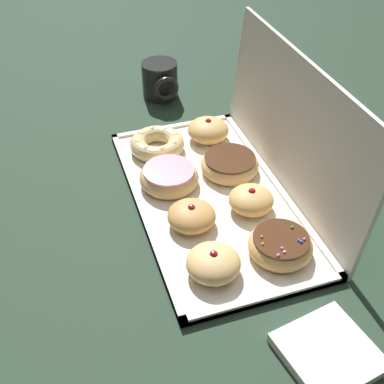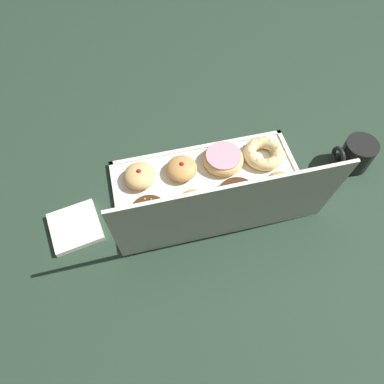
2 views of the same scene
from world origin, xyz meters
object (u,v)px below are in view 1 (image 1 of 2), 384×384
(cruller_donut_0, at_px, (157,143))
(napkin_stack, at_px, (328,353))
(jelly_filled_donut_4, at_px, (208,130))
(coffee_mug, at_px, (160,80))
(pink_frosted_donut_1, at_px, (169,177))
(sprinkle_donut_7, at_px, (280,245))
(donut_box, at_px, (210,198))
(jelly_filled_donut_2, at_px, (192,216))
(jelly_filled_donut_6, at_px, (251,200))
(jelly_filled_donut_3, at_px, (213,263))
(chocolate_frosted_donut_5, at_px, (230,164))

(cruller_donut_0, bearing_deg, napkin_stack, 10.43)
(jelly_filled_donut_4, distance_m, coffee_mug, 0.24)
(pink_frosted_donut_1, distance_m, sprinkle_donut_7, 0.26)
(donut_box, bearing_deg, jelly_filled_donut_2, -42.94)
(pink_frosted_donut_1, xyz_separation_m, coffee_mug, (-0.36, 0.08, 0.02))
(pink_frosted_donut_1, bearing_deg, jelly_filled_donut_6, 46.74)
(jelly_filled_donut_2, relative_size, jelly_filled_donut_6, 1.04)
(jelly_filled_donut_3, relative_size, jelly_filled_donut_4, 0.99)
(chocolate_frosted_donut_5, bearing_deg, coffee_mug, -172.77)
(jelly_filled_donut_4, bearing_deg, donut_box, -18.21)
(cruller_donut_0, relative_size, jelly_filled_donut_3, 1.31)
(pink_frosted_donut_1, relative_size, jelly_filled_donut_6, 1.40)
(jelly_filled_donut_2, relative_size, napkin_stack, 0.70)
(jelly_filled_donut_3, distance_m, chocolate_frosted_donut_5, 0.27)
(pink_frosted_donut_1, relative_size, chocolate_frosted_donut_5, 0.99)
(cruller_donut_0, distance_m, napkin_stack, 0.55)
(jelly_filled_donut_2, bearing_deg, sprinkle_donut_7, 46.61)
(jelly_filled_donut_3, xyz_separation_m, jelly_filled_donut_4, (-0.36, 0.12, 0.00))
(jelly_filled_donut_4, relative_size, chocolate_frosted_donut_5, 0.77)
(donut_box, height_order, jelly_filled_donut_4, jelly_filled_donut_4)
(jelly_filled_donut_3, height_order, jelly_filled_donut_6, same)
(jelly_filled_donut_4, xyz_separation_m, napkin_stack, (0.55, -0.02, -0.03))
(chocolate_frosted_donut_5, bearing_deg, sprinkle_donut_7, -0.70)
(jelly_filled_donut_3, xyz_separation_m, sprinkle_donut_7, (-0.01, 0.12, -0.00))
(jelly_filled_donut_2, height_order, sprinkle_donut_7, jelly_filled_donut_2)
(sprinkle_donut_7, bearing_deg, coffee_mug, -175.90)
(napkin_stack, bearing_deg, jelly_filled_donut_4, 178.16)
(cruller_donut_0, xyz_separation_m, chocolate_frosted_donut_5, (0.12, 0.12, -0.00))
(jelly_filled_donut_3, xyz_separation_m, jelly_filled_donut_6, (-0.12, 0.12, -0.00))
(pink_frosted_donut_1, height_order, jelly_filled_donut_3, jelly_filled_donut_3)
(cruller_donut_0, relative_size, chocolate_frosted_donut_5, 0.99)
(donut_box, relative_size, sprinkle_donut_7, 4.78)
(jelly_filled_donut_6, height_order, coffee_mug, coffee_mug)
(jelly_filled_donut_2, xyz_separation_m, jelly_filled_donut_4, (-0.25, 0.12, 0.00))
(pink_frosted_donut_1, height_order, jelly_filled_donut_4, jelly_filled_donut_4)
(cruller_donut_0, distance_m, jelly_filled_donut_6, 0.26)
(donut_box, relative_size, jelly_filled_donut_3, 5.89)
(chocolate_frosted_donut_5, distance_m, jelly_filled_donut_6, 0.12)
(donut_box, relative_size, jelly_filled_donut_4, 5.81)
(cruller_donut_0, relative_size, sprinkle_donut_7, 1.06)
(sprinkle_donut_7, bearing_deg, donut_box, -161.10)
(jelly_filled_donut_4, bearing_deg, cruller_donut_0, -86.01)
(cruller_donut_0, relative_size, jelly_filled_donut_6, 1.40)
(jelly_filled_donut_3, bearing_deg, jelly_filled_donut_4, 161.61)
(jelly_filled_donut_6, distance_m, napkin_stack, 0.31)
(jelly_filled_donut_3, relative_size, napkin_stack, 0.72)
(donut_box, distance_m, jelly_filled_donut_3, 0.19)
(jelly_filled_donut_2, xyz_separation_m, jelly_filled_donut_6, (-0.01, 0.12, 0.00))
(pink_frosted_donut_1, bearing_deg, chocolate_frosted_donut_5, 91.20)
(pink_frosted_donut_1, bearing_deg, sprinkle_donut_7, 28.14)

